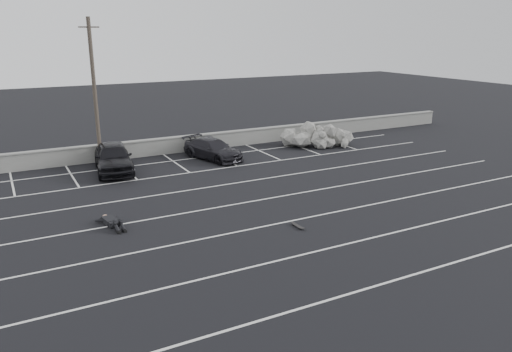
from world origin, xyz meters
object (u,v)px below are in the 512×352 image
riprap_pile (315,138)px  skateboard (298,226)px  car_left (113,157)px  trash_bin (208,143)px  utility_pole (95,93)px  person (110,218)px  car_right (213,149)px

riprap_pile → skateboard: riprap_pile is taller
car_left → trash_bin: bearing=26.4°
utility_pole → person: bearing=-99.4°
utility_pole → person: 10.84m
trash_bin → skateboard: trash_bin is taller
car_right → trash_bin: size_ratio=4.59×
utility_pole → trash_bin: bearing=2.8°
utility_pole → skateboard: bearing=-70.1°
skateboard → trash_bin: bearing=79.7°
car_right → skateboard: (-1.42, -12.01, -0.57)m
utility_pole → riprap_pile: (14.22, -1.85, -3.76)m
person → car_right: bearing=35.2°
utility_pole → person: utility_pole is taller
car_left → trash_bin: 7.13m
car_right → riprap_pile: bearing=-18.1°
utility_pole → trash_bin: (7.11, 0.34, -3.81)m
car_left → car_right: car_left is taller
riprap_pile → car_right: bearing=-179.4°
person → riprap_pile: bearing=17.6°
car_left → riprap_pile: bearing=8.2°
car_left → person: 8.28m
car_left → skateboard: (4.70, -12.02, -0.77)m
person → trash_bin: bearing=40.2°
car_left → skateboard: 12.93m
car_left → trash_bin: car_left is taller
person → skateboard: bearing=-40.3°
car_right → riprap_pile: (7.75, 0.08, -0.10)m
utility_pole → riprap_pile: bearing=-7.4°
car_left → utility_pole: utility_pole is taller
car_left → car_right: (6.12, -0.01, -0.20)m
skateboard → car_right: bearing=81.1°
riprap_pile → person: (-15.86, -8.08, -0.28)m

